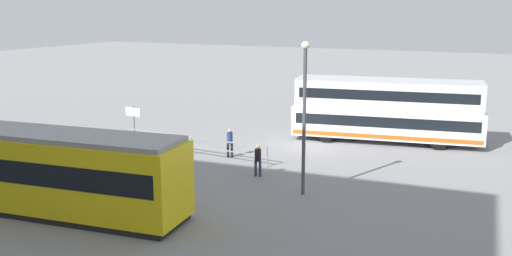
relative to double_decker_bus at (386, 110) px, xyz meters
name	(u,v)px	position (x,y,z in m)	size (l,w,h in m)	color
ground_plane	(306,146)	(4.08, 2.94, -2.00)	(160.00, 160.00, 0.00)	gray
double_decker_bus	(386,110)	(0.00, 0.00, 0.00)	(11.62, 4.20, 3.92)	white
tram_yellow	(8,166)	(11.55, 18.25, -0.26)	(15.92, 4.28, 3.36)	yellow
pedestrian_near_railing	(230,141)	(7.00, 7.28, -1.08)	(0.39, 0.39, 1.61)	black
pedestrian_crossing	(258,158)	(4.03, 9.94, -1.08)	(0.39, 0.39, 1.60)	#33384C
pedestrian_railing	(191,142)	(9.17, 7.83, -1.25)	(9.77, 0.76, 1.08)	gray
info_sign	(133,118)	(13.57, 7.26, -0.33)	(1.20, 0.22, 2.40)	slate
street_lamp	(304,107)	(1.04, 11.54, 1.97)	(0.36, 0.36, 6.79)	#4C4C51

